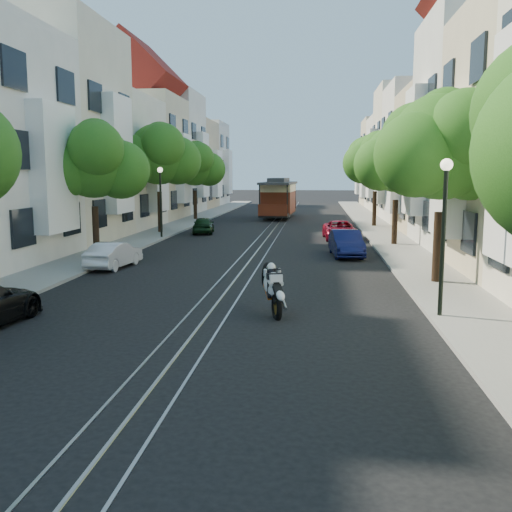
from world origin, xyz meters
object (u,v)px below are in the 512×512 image
(parked_car_e_far, at_px, (340,230))
(parked_car_w_far, at_px, (203,225))
(tree_e_b, at_px, (444,149))
(tree_w_d, at_px, (195,165))
(tree_w_c, at_px, (159,155))
(lamp_east, at_px, (444,214))
(parked_car_w_mid, at_px, (114,255))
(tree_e_d, at_px, (377,160))
(tree_w_b, at_px, (94,163))
(tree_e_c, at_px, (398,160))
(cable_car, at_px, (279,196))
(sportbike_rider, at_px, (272,286))
(lamp_west, at_px, (161,191))
(parked_car_e_mid, at_px, (346,243))

(parked_car_e_far, distance_m, parked_car_w_far, 9.19)
(tree_e_b, relative_size, tree_w_d, 1.03)
(tree_e_b, distance_m, parked_car_w_far, 20.57)
(tree_w_c, distance_m, parked_car_e_far, 12.59)
(lamp_east, bearing_deg, parked_car_w_far, 116.57)
(parked_car_e_far, bearing_deg, parked_car_w_mid, -134.46)
(tree_e_d, height_order, tree_w_c, tree_w_c)
(tree_e_d, height_order, lamp_east, tree_e_d)
(tree_e_b, height_order, tree_w_b, tree_e_b)
(tree_e_b, distance_m, parked_car_w_mid, 13.55)
(tree_e_c, distance_m, parked_car_w_far, 13.48)
(tree_w_c, bearing_deg, parked_car_w_mid, -82.75)
(tree_e_b, height_order, cable_car, tree_e_b)
(sportbike_rider, relative_size, parked_car_w_mid, 0.60)
(tree_e_d, xyz_separation_m, tree_w_c, (-14.40, -6.00, 0.20))
(tree_e_b, height_order, tree_e_c, tree_e_b)
(tree_w_d, height_order, parked_car_w_far, tree_w_d)
(lamp_west, relative_size, sportbike_rider, 2.10)
(lamp_east, relative_size, parked_car_e_mid, 1.11)
(sportbike_rider, height_order, parked_car_e_mid, sportbike_rider)
(tree_w_d, bearing_deg, cable_car, 25.54)
(lamp_east, height_order, parked_car_e_mid, lamp_east)
(tree_e_d, xyz_separation_m, lamp_east, (-0.96, -26.98, -2.02))
(lamp_east, xyz_separation_m, parked_car_e_far, (-1.90, 18.74, -2.28))
(tree_e_c, bearing_deg, parked_car_e_mid, -124.26)
(lamp_east, distance_m, lamp_west, 21.97)
(lamp_east, bearing_deg, tree_w_b, 143.42)
(tree_e_d, xyz_separation_m, parked_car_e_far, (-2.86, -8.24, -4.31))
(lamp_west, relative_size, parked_car_w_mid, 1.26)
(lamp_east, relative_size, parked_car_w_mid, 1.26)
(tree_e_b, xyz_separation_m, parked_car_e_mid, (-2.86, 6.80, -4.11))
(cable_car, bearing_deg, tree_e_c, -65.52)
(tree_w_c, distance_m, parked_car_w_far, 5.30)
(parked_car_e_mid, bearing_deg, tree_e_d, 74.16)
(tree_w_b, height_order, lamp_west, tree_w_b)
(lamp_east, distance_m, parked_car_w_mid, 14.02)
(tree_e_c, height_order, lamp_west, tree_e_c)
(tree_e_d, xyz_separation_m, parked_car_w_far, (-11.66, -5.58, -4.32))
(tree_e_b, xyz_separation_m, lamp_west, (-13.56, 13.02, -1.89))
(parked_car_w_far, bearing_deg, parked_car_e_far, 156.03)
(cable_car, distance_m, parked_car_e_far, 17.20)
(tree_w_c, bearing_deg, tree_e_d, 22.62)
(tree_e_c, relative_size, tree_w_b, 1.04)
(tree_e_b, relative_size, tree_w_b, 1.07)
(parked_car_e_mid, bearing_deg, parked_car_w_far, 127.28)
(parked_car_w_mid, bearing_deg, lamp_east, 154.31)
(tree_w_b, xyz_separation_m, lamp_west, (0.84, 8.02, -1.55))
(sportbike_rider, bearing_deg, lamp_west, 96.85)
(tree_w_b, height_order, parked_car_w_far, tree_w_b)
(lamp_east, distance_m, parked_car_e_mid, 12.13)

